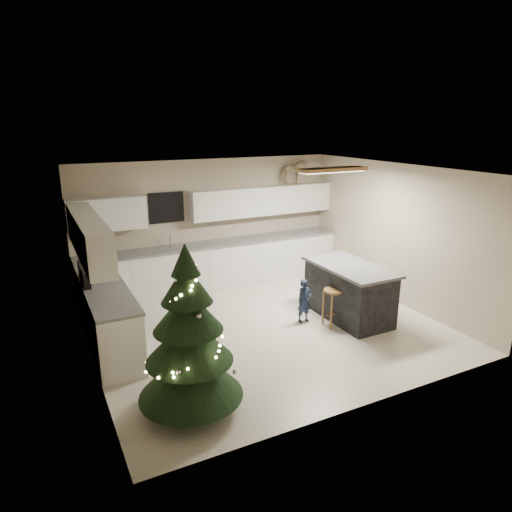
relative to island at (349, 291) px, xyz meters
The scene contains 8 objects.
ground_plane 1.59m from the island, 169.13° to the left, with size 5.50×5.50×0.00m, color beige.
room_shell 1.96m from the island, 168.90° to the left, with size 5.52×5.02×2.61m.
cabinetry 3.09m from the island, 141.14° to the left, with size 5.50×3.20×2.00m.
island is the anchor object (origin of this frame).
bar_stool 0.47m from the island, 159.94° to the right, with size 0.33×0.33×0.64m.
christmas_tree 3.61m from the island, 158.52° to the right, with size 1.29×1.25×2.06m.
toddler 0.82m from the island, 167.68° to the left, with size 0.28×0.18×0.77m, color black.
rocking_horse 3.20m from the island, 80.77° to the left, with size 0.64×0.39×0.53m.
Camera 1 is at (-3.30, -6.19, 3.33)m, focal length 32.00 mm.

